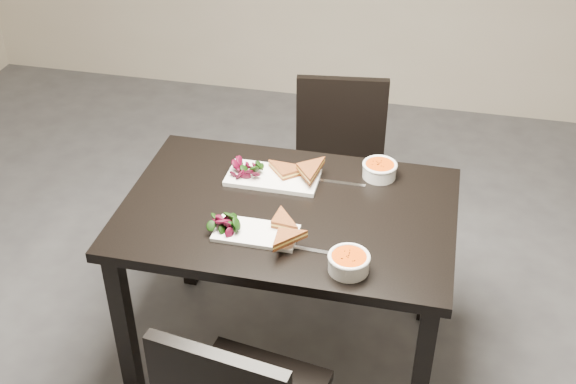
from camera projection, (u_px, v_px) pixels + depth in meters
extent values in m
plane|color=#47474C|center=(240.00, 378.00, 2.93)|extent=(5.00, 5.00, 0.00)
cube|color=black|center=(288.00, 212.00, 2.62)|extent=(1.20, 0.80, 0.04)
cube|color=black|center=(125.00, 329.00, 2.66)|extent=(0.06, 0.06, 0.71)
cube|color=black|center=(420.00, 379.00, 2.47)|extent=(0.06, 0.06, 0.71)
cube|color=black|center=(186.00, 220.00, 3.21)|extent=(0.06, 0.06, 0.71)
cube|color=black|center=(432.00, 255.00, 3.01)|extent=(0.06, 0.06, 0.71)
cube|color=black|center=(338.00, 179.00, 3.34)|extent=(0.47, 0.47, 0.04)
cube|color=black|center=(296.00, 239.00, 3.34)|extent=(0.04, 0.04, 0.41)
cube|color=black|center=(374.00, 244.00, 3.31)|extent=(0.04, 0.04, 0.41)
cube|color=black|center=(302.00, 195.00, 3.63)|extent=(0.04, 0.04, 0.41)
cube|color=black|center=(374.00, 199.00, 3.60)|extent=(0.04, 0.04, 0.41)
cube|color=black|center=(341.00, 117.00, 3.37)|extent=(0.42, 0.09, 0.40)
cube|color=white|center=(256.00, 233.00, 2.48)|extent=(0.29, 0.14, 0.01)
cylinder|color=white|center=(349.00, 264.00, 2.32)|extent=(0.13, 0.13, 0.05)
cylinder|color=orange|center=(349.00, 258.00, 2.30)|extent=(0.11, 0.11, 0.02)
torus|color=white|center=(349.00, 257.00, 2.30)|extent=(0.14, 0.14, 0.01)
cube|color=silver|center=(312.00, 250.00, 2.41)|extent=(0.18, 0.02, 0.00)
cube|color=white|center=(273.00, 177.00, 2.76)|extent=(0.35, 0.17, 0.02)
cylinder|color=white|center=(379.00, 171.00, 2.77)|extent=(0.13, 0.13, 0.05)
cylinder|color=orange|center=(380.00, 166.00, 2.75)|extent=(0.11, 0.11, 0.02)
torus|color=white|center=(380.00, 165.00, 2.75)|extent=(0.13, 0.13, 0.01)
cube|color=silver|center=(342.00, 183.00, 2.74)|extent=(0.18, 0.02, 0.00)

